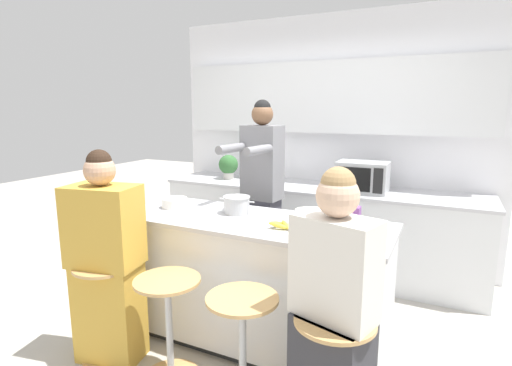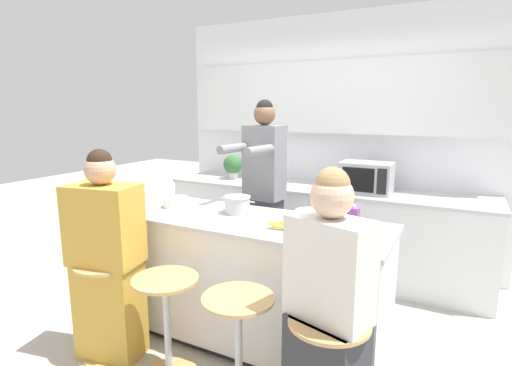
% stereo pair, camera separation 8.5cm
% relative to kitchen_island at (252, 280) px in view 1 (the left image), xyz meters
% --- Properties ---
extents(ground_plane, '(16.00, 16.00, 0.00)m').
position_rel_kitchen_island_xyz_m(ground_plane, '(0.00, 0.00, -0.47)').
color(ground_plane, '#B2ADA3').
extents(wall_back, '(3.59, 0.22, 2.70)m').
position_rel_kitchen_island_xyz_m(wall_back, '(0.00, 1.85, 1.07)').
color(wall_back, white).
rests_on(wall_back, ground_plane).
extents(back_counter, '(3.33, 0.70, 0.90)m').
position_rel_kitchen_island_xyz_m(back_counter, '(0.00, 1.52, -0.02)').
color(back_counter, silver).
rests_on(back_counter, ground_plane).
extents(kitchen_island, '(1.97, 0.73, 0.94)m').
position_rel_kitchen_island_xyz_m(kitchen_island, '(0.00, 0.00, 0.00)').
color(kitchen_island, black).
rests_on(kitchen_island, ground_plane).
extents(bar_stool_leftmost, '(0.41, 0.41, 0.68)m').
position_rel_kitchen_island_xyz_m(bar_stool_leftmost, '(-0.79, -0.63, -0.07)').
color(bar_stool_leftmost, tan).
rests_on(bar_stool_leftmost, ground_plane).
extents(bar_stool_center_left, '(0.41, 0.41, 0.68)m').
position_rel_kitchen_island_xyz_m(bar_stool_center_left, '(-0.26, -0.63, -0.07)').
color(bar_stool_center_left, tan).
rests_on(bar_stool_center_left, ground_plane).
extents(bar_stool_center_right, '(0.41, 0.41, 0.68)m').
position_rel_kitchen_island_xyz_m(bar_stool_center_right, '(0.26, -0.64, -0.07)').
color(bar_stool_center_right, tan).
rests_on(bar_stool_center_right, ground_plane).
extents(person_cooking, '(0.37, 0.60, 1.78)m').
position_rel_kitchen_island_xyz_m(person_cooking, '(-0.23, 0.66, 0.43)').
color(person_cooking, '#383842').
rests_on(person_cooking, ground_plane).
extents(person_wrapped_blanket, '(0.51, 0.37, 1.46)m').
position_rel_kitchen_island_xyz_m(person_wrapped_blanket, '(-0.77, -0.62, 0.22)').
color(person_wrapped_blanket, gold).
rests_on(person_wrapped_blanket, ground_plane).
extents(person_seated_near, '(0.46, 0.36, 1.45)m').
position_rel_kitchen_island_xyz_m(person_seated_near, '(0.77, -0.62, 0.20)').
color(person_seated_near, '#333338').
rests_on(person_seated_near, ground_plane).
extents(cooking_pot, '(0.29, 0.20, 0.13)m').
position_rel_kitchen_island_xyz_m(cooking_pot, '(-0.17, 0.10, 0.53)').
color(cooking_pot, '#B7BABC').
rests_on(cooking_pot, kitchen_island).
extents(fruit_bowl, '(0.20, 0.20, 0.08)m').
position_rel_kitchen_island_xyz_m(fruit_bowl, '(-0.70, 0.04, 0.50)').
color(fruit_bowl, white).
rests_on(fruit_bowl, kitchen_island).
extents(mixing_bowl_steel, '(0.21, 0.21, 0.07)m').
position_rel_kitchen_island_xyz_m(mixing_bowl_steel, '(0.37, 0.17, 0.50)').
color(mixing_bowl_steel, silver).
rests_on(mixing_bowl_steel, kitchen_island).
extents(coffee_cup_near, '(0.11, 0.08, 0.08)m').
position_rel_kitchen_island_xyz_m(coffee_cup_near, '(0.67, -0.25, 0.50)').
color(coffee_cup_near, '#DB4C51').
rests_on(coffee_cup_near, kitchen_island).
extents(banana_bunch, '(0.17, 0.12, 0.06)m').
position_rel_kitchen_island_xyz_m(banana_bunch, '(0.27, -0.12, 0.49)').
color(banana_bunch, yellow).
rests_on(banana_bunch, kitchen_island).
extents(juice_carton, '(0.08, 0.08, 0.19)m').
position_rel_kitchen_island_xyz_m(juice_carton, '(0.72, 0.00, 0.55)').
color(juice_carton, '#7A428E').
rests_on(juice_carton, kitchen_island).
extents(microwave, '(0.48, 0.35, 0.30)m').
position_rel_kitchen_island_xyz_m(microwave, '(0.48, 1.46, 0.58)').
color(microwave, '#B2B5B7').
rests_on(microwave, back_counter).
extents(potted_plant, '(0.22, 0.22, 0.28)m').
position_rel_kitchen_island_xyz_m(potted_plant, '(-1.06, 1.52, 0.59)').
color(potted_plant, beige).
rests_on(potted_plant, back_counter).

